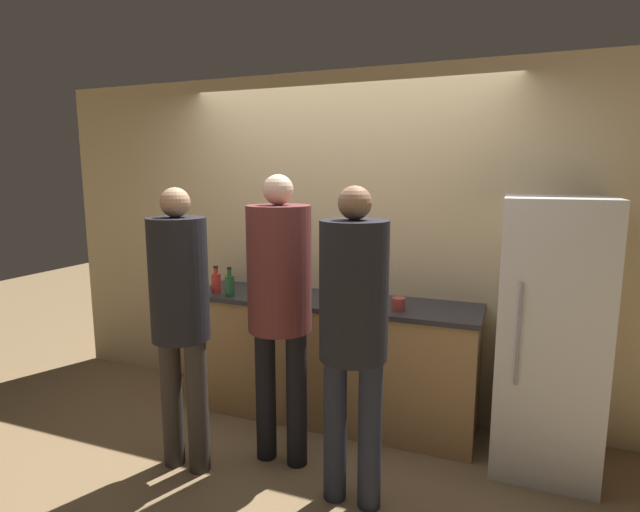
% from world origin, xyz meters
% --- Properties ---
extents(ground_plane, '(14.00, 14.00, 0.00)m').
position_xyz_m(ground_plane, '(0.00, 0.00, 0.00)').
color(ground_plane, '#8C704C').
extents(wall_back, '(5.20, 0.06, 2.60)m').
position_xyz_m(wall_back, '(0.00, 0.63, 1.30)').
color(wall_back, '#D6BC8C').
rests_on(wall_back, ground_plane).
extents(counter, '(2.18, 0.61, 0.93)m').
position_xyz_m(counter, '(0.00, 0.34, 0.46)').
color(counter, tan).
rests_on(counter, ground_plane).
extents(refrigerator, '(0.61, 0.72, 1.70)m').
position_xyz_m(refrigerator, '(1.48, 0.26, 0.85)').
color(refrigerator, white).
rests_on(refrigerator, ground_plane).
extents(person_left, '(0.35, 0.35, 1.76)m').
position_xyz_m(person_left, '(-0.61, -0.62, 1.05)').
color(person_left, '#38332D').
rests_on(person_left, ground_plane).
extents(person_center, '(0.39, 0.39, 1.84)m').
position_xyz_m(person_center, '(-0.08, -0.34, 1.13)').
color(person_center, black).
rests_on(person_center, ground_plane).
extents(person_right, '(0.37, 0.37, 1.78)m').
position_xyz_m(person_right, '(0.47, -0.57, 1.08)').
color(person_right, '#232838').
rests_on(person_right, ground_plane).
extents(fruit_bowl, '(0.30, 0.30, 0.14)m').
position_xyz_m(fruit_bowl, '(-0.34, 0.21, 0.98)').
color(fruit_bowl, brown).
rests_on(fruit_bowl, counter).
extents(utensil_crock, '(0.09, 0.09, 0.29)m').
position_xyz_m(utensil_crock, '(0.01, 0.43, 1.00)').
color(utensil_crock, silver).
rests_on(utensil_crock, counter).
extents(bottle_red, '(0.07, 0.07, 0.21)m').
position_xyz_m(bottle_red, '(-0.89, 0.20, 1.01)').
color(bottle_red, red).
rests_on(bottle_red, counter).
extents(bottle_green, '(0.07, 0.07, 0.22)m').
position_xyz_m(bottle_green, '(-0.73, 0.13, 1.01)').
color(bottle_green, '#236033').
rests_on(bottle_green, counter).
extents(cup_red, '(0.09, 0.09, 0.08)m').
position_xyz_m(cup_red, '(0.54, 0.21, 0.97)').
color(cup_red, '#A33D33').
rests_on(cup_red, counter).
extents(cup_blue, '(0.09, 0.09, 0.09)m').
position_xyz_m(cup_blue, '(-0.07, 0.52, 0.97)').
color(cup_blue, '#335184').
rests_on(cup_blue, counter).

